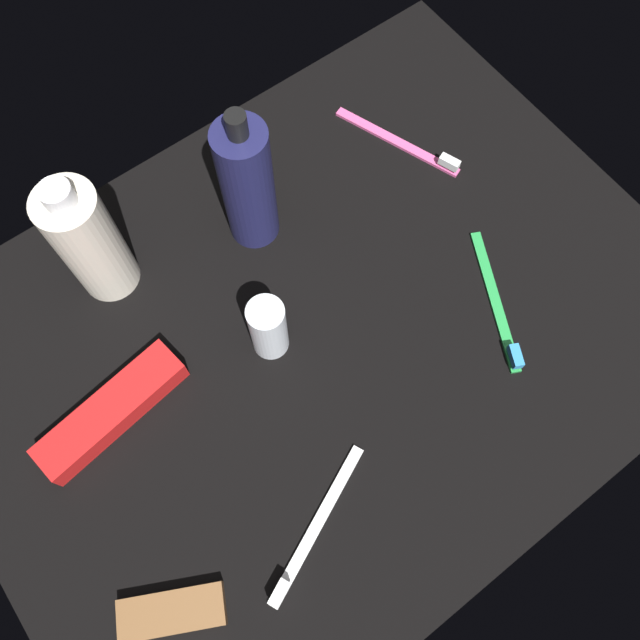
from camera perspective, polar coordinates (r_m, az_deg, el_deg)
ground_plane at (r=76.87cm, az=-0.00°, el=-0.99°), size 84.00×64.00×1.20cm
lotion_bottle at (r=74.63cm, az=-6.27°, el=11.49°), size 5.97×5.97×20.86cm
bodywash_bottle at (r=75.59cm, az=-19.30°, el=6.39°), size 6.72×6.72×18.73cm
deodorant_stick at (r=71.59cm, az=-4.48°, el=-0.70°), size 4.11×4.11×9.33cm
toothbrush_white at (r=70.86cm, az=-0.70°, el=-17.94°), size 16.95×8.37×2.10cm
toothbrush_green at (r=79.42cm, az=15.10°, el=1.06°), size 9.17×16.61×2.10cm
toothbrush_pink at (r=88.76cm, az=7.31°, el=14.83°), size 7.42×17.28×2.10cm
toothpaste_box_red at (r=75.21cm, az=-17.51°, el=-7.50°), size 18.04×6.80×3.20cm
snack_bar_brown at (r=72.09cm, az=-12.65°, el=-23.36°), size 11.08×8.28×1.50cm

